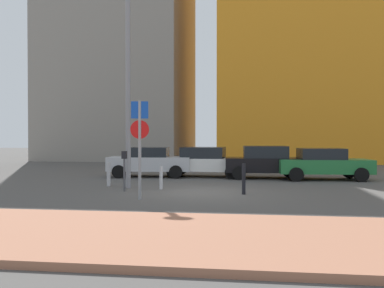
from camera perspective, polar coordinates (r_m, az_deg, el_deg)
The scene contains 14 objects.
ground_plane at distance 15.44m, azimuth 1.18°, elevation -6.51°, with size 120.00×120.00×0.00m, color #4C4947.
sidewalk_brick at distance 8.49m, azimuth -4.31°, elevation -12.19°, with size 40.00×4.31×0.14m, color #9E664C.
parked_car_silver at distance 21.55m, azimuth -5.70°, elevation -2.35°, with size 4.22×2.22×1.48m.
parked_car_white at distance 21.41m, azimuth 1.68°, elevation -2.35°, with size 4.30×2.18×1.50m.
parked_car_black at distance 20.91m, azimuth 9.90°, elevation -2.34°, with size 4.00×2.10×1.57m.
parked_car_green at distance 20.83m, azimuth 17.18°, elevation -2.51°, with size 4.35×2.23×1.48m.
parking_sign_post at distance 13.73m, azimuth -7.03°, elevation 0.93°, with size 0.60×0.14×3.17m.
parking_meter at distance 15.85m, azimuth -9.07°, elevation -2.86°, with size 0.18×0.14×1.48m.
street_lamp at distance 17.04m, azimuth -8.58°, elevation 9.84°, with size 0.70×0.36×8.01m.
traffic_bollard_near at distance 17.66m, azimuth -11.13°, elevation -4.01°, with size 0.15×0.15×0.97m, color #B7B7BC.
traffic_bollard_mid at distance 16.39m, azimuth -4.18°, elevation -4.55°, with size 0.13×0.13×0.87m, color #B7B7BC.
traffic_bollard_far at distance 14.94m, azimuth 6.96°, elevation -4.69°, with size 0.13×0.13×1.08m, color black.
building_colorful_midrise at distance 42.84m, azimuth 17.26°, elevation 15.60°, with size 18.61×17.62×25.77m, color orange.
building_under_construction at distance 42.74m, azimuth -9.14°, elevation 15.32°, with size 12.16×13.73×25.29m, color gray.
Camera 1 is at (1.70, -15.22, 1.99)m, focal length 39.74 mm.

